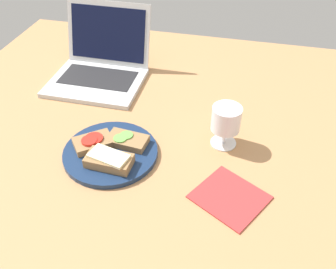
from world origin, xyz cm
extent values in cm
cube|color=#B27F51|center=(0.00, 0.00, 1.50)|extent=(140.00, 140.00, 3.00)
cylinder|color=navy|center=(-8.13, -6.71, 3.72)|extent=(24.75, 24.75, 1.44)
cube|color=#937047|center=(-6.49, -11.64, 5.70)|extent=(11.80, 6.59, 2.53)
cube|color=#F4EAB7|center=(-6.49, -11.64, 7.32)|extent=(10.73, 7.30, 0.70)
cube|color=#937047|center=(-4.68, -2.82, 5.38)|extent=(11.20, 7.10, 1.90)
cylinder|color=#6BB74C|center=(-6.32, -3.64, 6.50)|extent=(3.54, 3.54, 0.34)
cylinder|color=#6BB74C|center=(-5.11, -2.06, 6.50)|extent=(3.48, 3.48, 0.34)
cube|color=#937047|center=(-13.22, -5.66, 5.37)|extent=(11.83, 11.27, 1.87)
cylinder|color=red|center=(-12.98, -5.35, 6.56)|extent=(4.78, 4.78, 0.51)
cylinder|color=red|center=(-13.74, -6.63, 6.65)|extent=(4.15, 4.15, 0.69)
cylinder|color=white|center=(20.13, 4.77, 3.20)|extent=(6.96, 6.96, 0.40)
cylinder|color=white|center=(20.13, 4.77, 5.75)|extent=(0.93, 0.93, 4.70)
cylinder|color=white|center=(20.13, 4.77, 11.45)|extent=(7.75, 7.75, 6.70)
cylinder|color=white|center=(20.13, 4.77, 10.70)|extent=(7.13, 7.13, 5.19)
cube|color=silver|center=(-24.88, 24.66, 3.76)|extent=(30.03, 23.41, 1.53)
cube|color=#232326|center=(-24.88, 26.77, 4.61)|extent=(24.62, 12.87, 0.16)
cube|color=silver|center=(-24.88, 39.42, 14.70)|extent=(29.43, 6.88, 20.58)
cube|color=black|center=(-24.88, 38.92, 14.70)|extent=(26.42, 5.29, 17.14)
cube|color=#B23333|center=(23.95, -14.19, 3.20)|extent=(20.02, 19.54, 0.40)
camera|label=1|loc=(23.46, -73.56, 70.09)|focal=40.00mm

